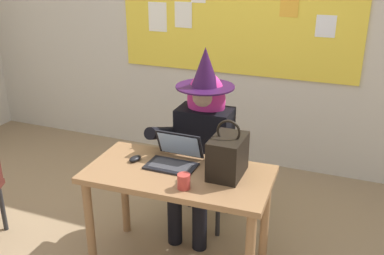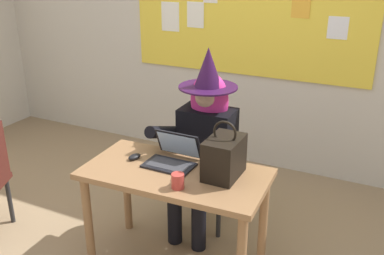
{
  "view_description": "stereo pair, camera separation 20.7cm",
  "coord_description": "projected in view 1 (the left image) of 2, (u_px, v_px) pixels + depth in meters",
  "views": [
    {
      "loc": [
        1.21,
        -2.28,
        2.07
      ],
      "look_at": [
        0.16,
        0.34,
        0.95
      ],
      "focal_mm": 40.84,
      "sensor_mm": 36.0,
      "label": 1
    },
    {
      "loc": [
        1.4,
        -2.2,
        2.07
      ],
      "look_at": [
        0.16,
        0.34,
        0.95
      ],
      "focal_mm": 40.84,
      "sensor_mm": 36.0,
      "label": 2
    }
  ],
  "objects": [
    {
      "name": "chair_at_desk",
      "position": [
        206.0,
        161.0,
        3.54
      ],
      "size": [
        0.45,
        0.45,
        0.91
      ],
      "rotation": [
        0.0,
        0.0,
        -1.5
      ],
      "color": "#2D3347",
      "rests_on": "ground"
    },
    {
      "name": "computer_mouse",
      "position": [
        135.0,
        159.0,
        3.0
      ],
      "size": [
        0.08,
        0.11,
        0.03
      ],
      "primitive_type": "ellipsoid",
      "rotation": [
        0.0,
        0.0,
        -0.21
      ],
      "color": "black",
      "rests_on": "desk_main"
    },
    {
      "name": "handbag",
      "position": [
        228.0,
        156.0,
        2.77
      ],
      "size": [
        0.2,
        0.3,
        0.38
      ],
      "rotation": [
        0.0,
        0.0,
        -0.24
      ],
      "color": "black",
      "rests_on": "desk_main"
    },
    {
      "name": "wall_back_bulletin",
      "position": [
        236.0,
        24.0,
        4.26
      ],
      "size": [
        6.22,
        2.04,
        2.85
      ],
      "color": "beige",
      "rests_on": "ground"
    },
    {
      "name": "person_costumed",
      "position": [
        202.0,
        133.0,
        3.32
      ],
      "size": [
        0.6,
        0.69,
        1.45
      ],
      "rotation": [
        0.0,
        0.0,
        -1.55
      ],
      "color": "black",
      "rests_on": "ground"
    },
    {
      "name": "desk_main",
      "position": [
        178.0,
        187.0,
        2.9
      ],
      "size": [
        1.24,
        0.67,
        0.75
      ],
      "rotation": [
        0.0,
        0.0,
        0.04
      ],
      "color": "#8E6642",
      "rests_on": "ground"
    },
    {
      "name": "coffee_mug",
      "position": [
        184.0,
        181.0,
        2.64
      ],
      "size": [
        0.08,
        0.08,
        0.09
      ],
      "primitive_type": "cylinder",
      "color": "#B23833",
      "rests_on": "desk_main"
    },
    {
      "name": "laptop",
      "position": [
        174.0,
        157.0,
        2.95
      ],
      "size": [
        0.34,
        0.29,
        0.21
      ],
      "rotation": [
        0.0,
        0.0,
        -0.01
      ],
      "color": "black",
      "rests_on": "desk_main"
    }
  ]
}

